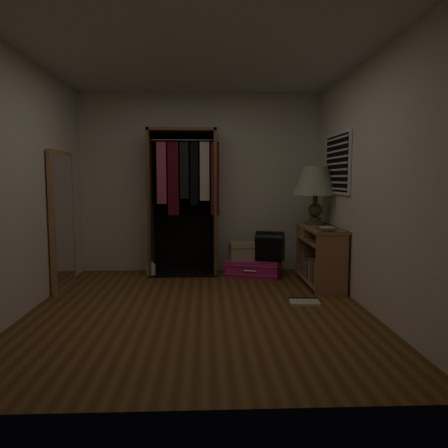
{
  "coord_description": "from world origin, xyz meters",
  "views": [
    {
      "loc": [
        0.07,
        -4.45,
        1.36
      ],
      "look_at": [
        0.3,
        0.95,
        0.8
      ],
      "focal_mm": 35.0,
      "sensor_mm": 36.0,
      "label": 1
    }
  ],
  "objects_px": {
    "train_case": "(243,251)",
    "white_jug": "(151,270)",
    "black_bag": "(270,245)",
    "table_lamp": "(316,182)",
    "open_wardrobe": "(185,189)",
    "floor_mirror": "(62,220)",
    "pink_suitcase": "(254,267)",
    "console_bookshelf": "(320,254)"
  },
  "relations": [
    {
      "from": "open_wardrobe",
      "to": "floor_mirror",
      "type": "bearing_deg",
      "value": -152.64
    },
    {
      "from": "train_case",
      "to": "black_bag",
      "type": "bearing_deg",
      "value": -15.84
    },
    {
      "from": "console_bookshelf",
      "to": "train_case",
      "type": "relative_size",
      "value": 2.86
    },
    {
      "from": "train_case",
      "to": "white_jug",
      "type": "distance_m",
      "value": 1.31
    },
    {
      "from": "floor_mirror",
      "to": "train_case",
      "type": "bearing_deg",
      "value": 14.27
    },
    {
      "from": "floor_mirror",
      "to": "table_lamp",
      "type": "xyz_separation_m",
      "value": [
        3.24,
        0.33,
        0.46
      ]
    },
    {
      "from": "open_wardrobe",
      "to": "train_case",
      "type": "height_order",
      "value": "open_wardrobe"
    },
    {
      "from": "black_bag",
      "to": "train_case",
      "type": "bearing_deg",
      "value": -167.08
    },
    {
      "from": "open_wardrobe",
      "to": "black_bag",
      "type": "xyz_separation_m",
      "value": [
        1.18,
        -0.25,
        -0.78
      ]
    },
    {
      "from": "pink_suitcase",
      "to": "white_jug",
      "type": "height_order",
      "value": "pink_suitcase"
    },
    {
      "from": "white_jug",
      "to": "black_bag",
      "type": "bearing_deg",
      "value": -2.65
    },
    {
      "from": "open_wardrobe",
      "to": "train_case",
      "type": "bearing_deg",
      "value": -13.13
    },
    {
      "from": "floor_mirror",
      "to": "table_lamp",
      "type": "relative_size",
      "value": 2.21
    },
    {
      "from": "black_bag",
      "to": "table_lamp",
      "type": "height_order",
      "value": "table_lamp"
    },
    {
      "from": "train_case",
      "to": "white_jug",
      "type": "xyz_separation_m",
      "value": [
        -1.28,
        0.02,
        -0.26
      ]
    },
    {
      "from": "train_case",
      "to": "table_lamp",
      "type": "distance_m",
      "value": 1.38
    },
    {
      "from": "pink_suitcase",
      "to": "train_case",
      "type": "height_order",
      "value": "train_case"
    },
    {
      "from": "console_bookshelf",
      "to": "pink_suitcase",
      "type": "xyz_separation_m",
      "value": [
        -0.78,
        0.57,
        -0.28
      ]
    },
    {
      "from": "table_lamp",
      "to": "white_jug",
      "type": "relative_size",
      "value": 3.61
    },
    {
      "from": "train_case",
      "to": "black_bag",
      "type": "height_order",
      "value": "black_bag"
    },
    {
      "from": "floor_mirror",
      "to": "black_bag",
      "type": "xyz_separation_m",
      "value": [
        2.67,
        0.52,
        -0.41
      ]
    },
    {
      "from": "pink_suitcase",
      "to": "table_lamp",
      "type": "relative_size",
      "value": 1.14
    },
    {
      "from": "black_bag",
      "to": "open_wardrobe",
      "type": "bearing_deg",
      "value": -169.96
    },
    {
      "from": "console_bookshelf",
      "to": "floor_mirror",
      "type": "height_order",
      "value": "floor_mirror"
    },
    {
      "from": "train_case",
      "to": "table_lamp",
      "type": "height_order",
      "value": "table_lamp"
    },
    {
      "from": "console_bookshelf",
      "to": "open_wardrobe",
      "type": "xyz_separation_m",
      "value": [
        -1.75,
        0.74,
        0.82
      ]
    },
    {
      "from": "open_wardrobe",
      "to": "floor_mirror",
      "type": "height_order",
      "value": "open_wardrobe"
    },
    {
      "from": "console_bookshelf",
      "to": "pink_suitcase",
      "type": "distance_m",
      "value": 1.01
    },
    {
      "from": "table_lamp",
      "to": "console_bookshelf",
      "type": "bearing_deg",
      "value": -90.17
    },
    {
      "from": "console_bookshelf",
      "to": "pink_suitcase",
      "type": "bearing_deg",
      "value": 143.96
    },
    {
      "from": "console_bookshelf",
      "to": "floor_mirror",
      "type": "xyz_separation_m",
      "value": [
        -3.24,
        -0.03,
        0.45
      ]
    },
    {
      "from": "black_bag",
      "to": "white_jug",
      "type": "distance_m",
      "value": 1.7
    },
    {
      "from": "table_lamp",
      "to": "white_jug",
      "type": "distance_m",
      "value": 2.56
    },
    {
      "from": "pink_suitcase",
      "to": "train_case",
      "type": "bearing_deg",
      "value": -156.05
    },
    {
      "from": "open_wardrobe",
      "to": "pink_suitcase",
      "type": "bearing_deg",
      "value": -9.91
    },
    {
      "from": "open_wardrobe",
      "to": "pink_suitcase",
      "type": "xyz_separation_m",
      "value": [
        0.97,
        -0.17,
        -1.1
      ]
    },
    {
      "from": "pink_suitcase",
      "to": "black_bag",
      "type": "height_order",
      "value": "black_bag"
    },
    {
      "from": "console_bookshelf",
      "to": "white_jug",
      "type": "distance_m",
      "value": 2.33
    },
    {
      "from": "train_case",
      "to": "console_bookshelf",
      "type": "bearing_deg",
      "value": -37.05
    },
    {
      "from": "pink_suitcase",
      "to": "white_jug",
      "type": "relative_size",
      "value": 4.11
    },
    {
      "from": "train_case",
      "to": "pink_suitcase",
      "type": "bearing_deg",
      "value": -0.99
    },
    {
      "from": "floor_mirror",
      "to": "pink_suitcase",
      "type": "bearing_deg",
      "value": 13.71
    }
  ]
}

